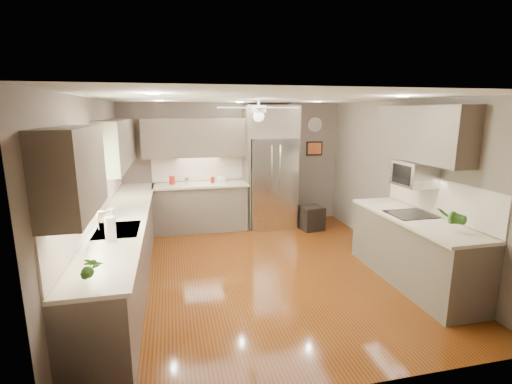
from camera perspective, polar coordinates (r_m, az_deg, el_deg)
name	(u,v)px	position (r m, az deg, el deg)	size (l,w,h in m)	color
floor	(263,270)	(5.66, 1.08, -11.97)	(5.00, 5.00, 0.00)	#441F09
ceiling	(264,98)	(5.17, 1.20, 14.21)	(5.00, 5.00, 0.00)	white
wall_back	(234,165)	(7.69, -3.40, 4.22)	(4.50, 4.50, 0.00)	#62564A
wall_front	(341,252)	(3.00, 12.93, -9.03)	(4.50, 4.50, 0.00)	#62564A
wall_left	(94,197)	(5.22, -23.60, -0.66)	(5.00, 5.00, 0.00)	#62564A
wall_right	(403,182)	(6.21, 21.73, 1.42)	(5.00, 5.00, 0.00)	#62564A
canister_a	(172,180)	(7.35, -12.78, 1.75)	(0.11, 0.11, 0.17)	maroon
canister_b	(187,180)	(7.35, -10.62, 1.76)	(0.08, 0.08, 0.13)	silver
canister_d	(213,180)	(7.38, -6.70, 1.85)	(0.08, 0.08, 0.12)	maroon
soap_bottle	(111,211)	(5.28, -21.41, -2.78)	(0.08, 0.08, 0.18)	white
potted_plant_left	(91,268)	(3.32, -24.11, -10.59)	(0.16, 0.11, 0.31)	#2E611B
potted_plant_right	(451,217)	(4.93, 27.79, -3.37)	(0.20, 0.16, 0.36)	#2E611B
bowl	(222,181)	(7.42, -5.27, 1.66)	(0.20, 0.20, 0.05)	beige
left_run	(124,247)	(5.52, -19.60, -7.95)	(0.65, 4.70, 1.45)	brown
back_run	(201,206)	(7.46, -8.45, -2.14)	(1.85, 0.65, 1.45)	brown
uppers	(205,142)	(5.76, -7.82, 7.65)	(4.50, 4.70, 0.95)	brown
window	(86,181)	(4.67, -24.64, 1.60)	(0.05, 1.12, 0.92)	#BFF2B2
sink	(117,232)	(4.77, -20.54, -5.82)	(0.50, 0.70, 0.32)	silver
refrigerator	(271,169)	(7.51, 2.33, 3.57)	(1.06, 0.75, 2.45)	silver
right_run	(413,248)	(5.59, 23.01, -7.97)	(0.70, 2.20, 1.45)	brown
microwave	(414,174)	(5.60, 23.18, 2.60)	(0.43, 0.55, 0.34)	silver
ceiling_fan	(259,111)	(5.45, 0.40, 12.35)	(1.18, 1.18, 0.32)	white
recessed_lights	(254,100)	(5.54, -0.25, 14.02)	(2.84, 3.14, 0.01)	white
wall_clock	(315,125)	(8.08, 9.08, 10.18)	(0.30, 0.03, 0.30)	white
framed_print	(314,148)	(8.10, 8.98, 6.64)	(0.36, 0.03, 0.30)	black
stool	(311,218)	(7.53, 8.50, -3.94)	(0.48, 0.48, 0.49)	black
paper_towel	(110,229)	(4.34, -21.50, -5.28)	(0.11, 0.11, 0.28)	white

